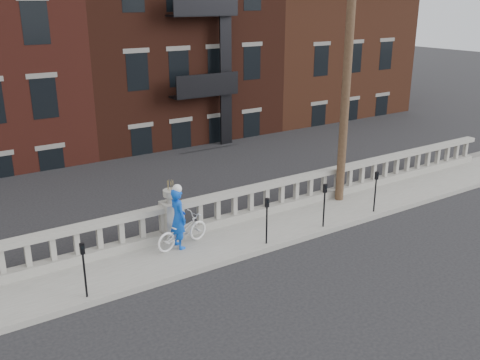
# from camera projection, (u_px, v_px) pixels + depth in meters

# --- Properties ---
(ground) EXTENTS (120.00, 120.00, 0.00)m
(ground) POSITION_uv_depth(u_px,v_px,m) (250.00, 304.00, 12.38)
(ground) COLOR black
(ground) RESTS_ON ground
(sidewalk) EXTENTS (32.00, 2.20, 0.15)m
(sidewalk) POSITION_uv_depth(u_px,v_px,m) (188.00, 252.00, 14.72)
(sidewalk) COLOR gray
(sidewalk) RESTS_ON ground
(balustrade) EXTENTS (28.00, 0.34, 1.03)m
(balustrade) POSITION_uv_depth(u_px,v_px,m) (172.00, 222.00, 15.29)
(balustrade) COLOR gray
(balustrade) RESTS_ON sidewalk
(planter_pedestal) EXTENTS (0.55, 0.55, 1.76)m
(planter_pedestal) POSITION_uv_depth(u_px,v_px,m) (172.00, 216.00, 15.23)
(planter_pedestal) COLOR gray
(planter_pedestal) RESTS_ON sidewalk
(lower_level) EXTENTS (80.00, 44.00, 20.80)m
(lower_level) POSITION_uv_depth(u_px,v_px,m) (26.00, 75.00, 30.01)
(lower_level) COLOR #605E59
(lower_level) RESTS_ON ground
(utility_pole) EXTENTS (1.60, 0.28, 10.00)m
(utility_pole) POSITION_uv_depth(u_px,v_px,m) (349.00, 48.00, 16.76)
(utility_pole) COLOR #422D1E
(utility_pole) RESTS_ON sidewalk
(parking_meter_b) EXTENTS (0.10, 0.09, 1.36)m
(parking_meter_b) POSITION_uv_depth(u_px,v_px,m) (84.00, 264.00, 12.13)
(parking_meter_b) COLOR black
(parking_meter_b) RESTS_ON sidewalk
(parking_meter_c) EXTENTS (0.10, 0.09, 1.36)m
(parking_meter_c) POSITION_uv_depth(u_px,v_px,m) (267.00, 216.00, 14.82)
(parking_meter_c) COLOR black
(parking_meter_c) RESTS_ON sidewalk
(parking_meter_d) EXTENTS (0.10, 0.09, 1.36)m
(parking_meter_d) POSITION_uv_depth(u_px,v_px,m) (324.00, 200.00, 15.93)
(parking_meter_d) COLOR black
(parking_meter_d) RESTS_ON sidewalk
(parking_meter_e) EXTENTS (0.10, 0.09, 1.36)m
(parking_meter_e) POSITION_uv_depth(u_px,v_px,m) (376.00, 187.00, 17.07)
(parking_meter_e) COLOR black
(parking_meter_e) RESTS_ON sidewalk
(bicycle) EXTENTS (1.78, 0.92, 0.89)m
(bicycle) POSITION_uv_depth(u_px,v_px,m) (182.00, 231.00, 14.82)
(bicycle) COLOR silver
(bicycle) RESTS_ON sidewalk
(cyclist) EXTENTS (0.42, 0.63, 1.73)m
(cyclist) POSITION_uv_depth(u_px,v_px,m) (178.00, 218.00, 14.60)
(cyclist) COLOR blue
(cyclist) RESTS_ON sidewalk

